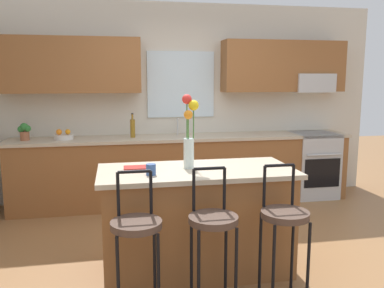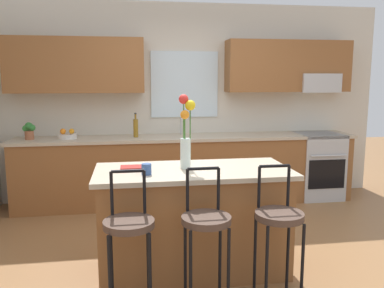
# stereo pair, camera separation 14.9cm
# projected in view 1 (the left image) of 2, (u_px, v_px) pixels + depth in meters

# --- Properties ---
(ground_plane) EXTENTS (14.00, 14.00, 0.00)m
(ground_plane) POSITION_uv_depth(u_px,v_px,m) (215.00, 254.00, 3.90)
(ground_plane) COLOR olive
(back_wall_assembly) EXTENTS (5.60, 0.50, 2.70)m
(back_wall_assembly) POSITION_uv_depth(u_px,v_px,m) (183.00, 91.00, 5.59)
(back_wall_assembly) COLOR beige
(back_wall_assembly) RESTS_ON ground
(counter_run) EXTENTS (4.56, 0.64, 0.92)m
(counter_run) POSITION_uv_depth(u_px,v_px,m) (185.00, 169.00, 5.48)
(counter_run) COLOR brown
(counter_run) RESTS_ON ground
(sink_faucet) EXTENTS (0.02, 0.13, 0.23)m
(sink_faucet) POSITION_uv_depth(u_px,v_px,m) (178.00, 125.00, 5.50)
(sink_faucet) COLOR #B7BABC
(sink_faucet) RESTS_ON counter_run
(oven_range) EXTENTS (0.60, 0.64, 0.92)m
(oven_range) POSITION_uv_depth(u_px,v_px,m) (312.00, 164.00, 5.80)
(oven_range) COLOR #B7BABC
(oven_range) RESTS_ON ground
(kitchen_island) EXTENTS (1.67, 0.77, 0.92)m
(kitchen_island) POSITION_uv_depth(u_px,v_px,m) (196.00, 220.00, 3.52)
(kitchen_island) COLOR brown
(kitchen_island) RESTS_ON ground
(bar_stool_near) EXTENTS (0.36, 0.36, 1.04)m
(bar_stool_near) POSITION_uv_depth(u_px,v_px,m) (136.00, 231.00, 2.81)
(bar_stool_near) COLOR black
(bar_stool_near) RESTS_ON ground
(bar_stool_middle) EXTENTS (0.36, 0.36, 1.04)m
(bar_stool_middle) POSITION_uv_depth(u_px,v_px,m) (213.00, 226.00, 2.91)
(bar_stool_middle) COLOR black
(bar_stool_middle) RESTS_ON ground
(bar_stool_far) EXTENTS (0.36, 0.36, 1.04)m
(bar_stool_far) POSITION_uv_depth(u_px,v_px,m) (284.00, 221.00, 3.01)
(bar_stool_far) COLOR black
(bar_stool_far) RESTS_ON ground
(flower_vase) EXTENTS (0.14, 0.12, 0.63)m
(flower_vase) POSITION_uv_depth(u_px,v_px,m) (189.00, 132.00, 3.42)
(flower_vase) COLOR silver
(flower_vase) RESTS_ON kitchen_island
(mug_ceramic) EXTENTS (0.08, 0.08, 0.09)m
(mug_ceramic) POSITION_uv_depth(u_px,v_px,m) (151.00, 170.00, 3.22)
(mug_ceramic) COLOR #33518C
(mug_ceramic) RESTS_ON kitchen_island
(cookbook) EXTENTS (0.20, 0.15, 0.03)m
(cookbook) POSITION_uv_depth(u_px,v_px,m) (136.00, 169.00, 3.38)
(cookbook) COLOR maroon
(cookbook) RESTS_ON kitchen_island
(fruit_bowl_oranges) EXTENTS (0.24, 0.24, 0.13)m
(fruit_bowl_oranges) POSITION_uv_depth(u_px,v_px,m) (64.00, 136.00, 5.10)
(fruit_bowl_oranges) COLOR silver
(fruit_bowl_oranges) RESTS_ON counter_run
(bottle_olive_oil) EXTENTS (0.06, 0.06, 0.32)m
(bottle_olive_oil) POSITION_uv_depth(u_px,v_px,m) (133.00, 128.00, 5.25)
(bottle_olive_oil) COLOR olive
(bottle_olive_oil) RESTS_ON counter_run
(potted_plant_small) EXTENTS (0.16, 0.11, 0.22)m
(potted_plant_small) POSITION_uv_depth(u_px,v_px,m) (24.00, 131.00, 5.01)
(potted_plant_small) COLOR #9E5B3D
(potted_plant_small) RESTS_ON counter_run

